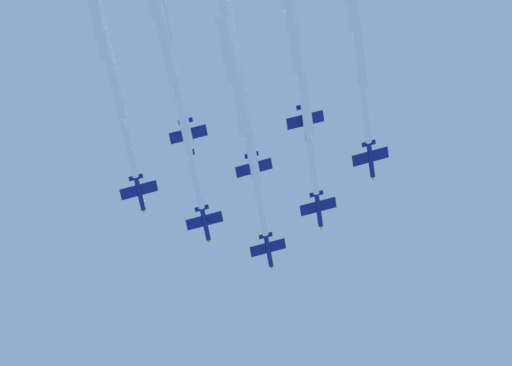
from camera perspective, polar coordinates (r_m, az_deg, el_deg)
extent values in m
cylinder|color=navy|center=(269.38, 0.60, -3.28)|extent=(2.19, 9.09, 1.32)
cone|color=yellow|center=(272.00, 0.77, -4.18)|extent=(1.38, 1.42, 1.25)
cylinder|color=black|center=(266.98, 0.44, -2.42)|extent=(1.04, 0.69, 0.99)
ellipsoid|color=black|center=(270.80, 0.65, -3.59)|extent=(1.08, 1.98, 0.83)
cube|color=navy|center=(269.07, 0.59, -3.19)|extent=(8.44, 3.49, 2.04)
cube|color=yellow|center=(268.68, -0.20, -3.39)|extent=(0.93, 2.36, 0.26)
cube|color=yellow|center=(269.62, 1.37, -2.98)|extent=(0.93, 2.36, 0.26)
cube|color=navy|center=(267.47, 0.48, -2.60)|extent=(3.23, 1.40, 0.82)
cube|color=yellow|center=(268.28, 0.43, -2.50)|extent=(0.68, 1.45, 1.88)
cylinder|color=white|center=(263.66, 0.21, -1.16)|extent=(3.13, 15.02, 1.68)
cylinder|color=white|center=(257.73, -0.19, 1.34)|extent=(3.96, 15.10, 2.52)
cylinder|color=white|center=(252.24, -0.76, 3.93)|extent=(4.80, 15.18, 3.36)
cylinder|color=white|center=(247.30, -1.37, 6.62)|extent=(5.64, 15.26, 4.20)
cylinder|color=navy|center=(263.89, -2.52, -1.95)|extent=(2.13, 9.08, 1.31)
cone|color=yellow|center=(266.36, -2.32, -2.88)|extent=(1.36, 1.41, 1.25)
cylinder|color=black|center=(261.63, -2.72, -1.06)|extent=(1.03, 0.69, 0.98)
ellipsoid|color=black|center=(265.25, -2.46, -2.27)|extent=(1.06, 1.97, 0.83)
cube|color=navy|center=(263.58, -2.54, -1.86)|extent=(8.44, 3.44, 1.95)
cube|color=yellow|center=(263.43, -3.35, -2.06)|extent=(0.91, 2.35, 0.25)
cube|color=yellow|center=(263.92, -1.74, -1.64)|extent=(0.91, 2.35, 0.25)
cube|color=navy|center=(262.08, -2.68, -1.25)|extent=(3.23, 1.38, 0.79)
cube|color=yellow|center=(262.92, -2.71, -1.15)|extent=(0.65, 1.44, 1.88)
cylinder|color=white|center=(258.04, -3.05, 0.45)|extent=(3.25, 17.50, 1.67)
cylinder|color=white|center=(251.70, -3.65, 3.48)|extent=(4.08, 17.58, 2.50)
cylinder|color=white|center=(246.08, -4.44, 6.63)|extent=(4.91, 17.65, 3.34)
cylinder|color=navy|center=(261.42, 3.08, -1.26)|extent=(2.38, 9.10, 1.35)
cone|color=yellow|center=(263.92, 3.21, -2.20)|extent=(1.42, 1.44, 1.28)
cylinder|color=black|center=(259.13, 2.95, -0.35)|extent=(1.07, 0.71, 1.01)
ellipsoid|color=black|center=(262.78, 3.10, -1.59)|extent=(1.12, 1.99, 0.85)
cube|color=navy|center=(261.11, 3.07, -1.16)|extent=(8.41, 3.62, 2.29)
cube|color=yellow|center=(260.40, 2.26, -1.36)|extent=(0.96, 2.37, 0.28)
cube|color=yellow|center=(262.00, 3.86, -0.94)|extent=(0.96, 2.37, 0.28)
cube|color=navy|center=(259.59, 2.98, -0.54)|extent=(3.23, 1.45, 0.92)
cube|color=yellow|center=(260.40, 2.92, -0.45)|extent=(0.76, 1.46, 1.87)
cylinder|color=white|center=(255.57, 2.75, 1.15)|extent=(3.66, 17.07, 1.71)
cylinder|color=white|center=(249.32, 2.40, 4.17)|extent=(4.52, 17.17, 2.57)
cylinder|color=white|center=(243.65, 1.87, 7.30)|extent=(5.37, 17.27, 3.42)
cylinder|color=navy|center=(259.78, -0.09, 0.65)|extent=(2.29, 9.09, 1.36)
cone|color=yellow|center=(262.10, 0.08, -0.32)|extent=(1.42, 1.43, 1.29)
cylinder|color=black|center=(257.67, -0.25, 1.58)|extent=(1.07, 0.70, 1.02)
ellipsoid|color=black|center=(261.09, -0.05, 0.31)|extent=(1.11, 1.99, 0.86)
cube|color=navy|center=(259.50, -0.10, 0.75)|extent=(8.36, 3.54, 2.41)
cube|color=yellow|center=(258.92, -0.92, 0.54)|extent=(0.94, 2.36, 0.29)
cube|color=yellow|center=(260.24, 0.70, 0.97)|extent=(0.94, 2.36, 0.29)
cube|color=navy|center=(258.10, -0.22, 1.38)|extent=(3.21, 1.42, 0.96)
cube|color=yellow|center=(258.94, -0.28, 1.47)|extent=(0.77, 1.46, 1.86)
cylinder|color=white|center=(254.82, -0.49, 2.91)|extent=(3.26, 14.83, 1.73)
cylinder|color=white|center=(249.82, -0.89, 5.56)|extent=(4.12, 14.92, 2.59)
cylinder|color=white|center=(245.27, -1.47, 8.27)|extent=(4.98, 15.01, 3.45)
cylinder|color=navy|center=(260.33, -5.74, -0.45)|extent=(2.24, 9.09, 1.35)
cone|color=yellow|center=(262.64, -5.51, -1.41)|extent=(1.41, 1.42, 1.28)
cylinder|color=black|center=(258.23, -5.96, 0.47)|extent=(1.07, 0.70, 1.01)
ellipsoid|color=black|center=(261.64, -5.67, -0.78)|extent=(1.10, 1.98, 0.86)
cube|color=navy|center=(260.04, -5.76, -0.35)|extent=(8.37, 3.50, 2.33)
cube|color=yellow|center=(259.89, -6.58, -0.56)|extent=(0.93, 2.36, 0.28)
cube|color=yellow|center=(260.37, -4.95, -0.13)|extent=(0.93, 2.36, 0.28)
cube|color=navy|center=(258.65, -5.91, 0.28)|extent=(3.21, 1.41, 0.93)
cube|color=yellow|center=(259.50, -5.95, 0.36)|extent=(0.75, 1.45, 1.87)
cylinder|color=white|center=(255.07, -6.30, 1.93)|extent=(3.35, 16.53, 1.72)
cylinder|color=white|center=(249.55, -6.92, 4.86)|extent=(4.21, 16.62, 2.58)
cylinder|color=white|center=(244.70, -7.74, 7.88)|extent=(5.06, 16.70, 3.44)
cylinder|color=navy|center=(256.98, 5.63, 1.19)|extent=(2.30, 9.09, 1.36)
cone|color=yellow|center=(259.32, 5.76, 0.21)|extent=(1.42, 1.43, 1.29)
cylinder|color=black|center=(254.85, 5.52, 2.14)|extent=(1.07, 0.70, 1.02)
ellipsoid|color=black|center=(258.29, 5.65, 0.85)|extent=(1.11, 1.99, 0.86)
cube|color=navy|center=(256.69, 5.63, 1.30)|extent=(8.37, 3.54, 2.39)
cube|color=yellow|center=(255.75, 4.82, 1.09)|extent=(0.94, 2.36, 0.28)
cube|color=yellow|center=(257.80, 6.42, 1.52)|extent=(0.94, 2.36, 0.28)
cube|color=navy|center=(255.28, 5.54, 1.94)|extent=(3.21, 1.42, 0.96)
cube|color=yellow|center=(256.09, 5.47, 2.03)|extent=(0.77, 1.46, 1.86)
cylinder|color=white|center=(251.90, 5.35, 3.53)|extent=(3.30, 15.17, 1.72)
cylinder|color=white|center=(246.77, 5.08, 6.29)|extent=(4.16, 15.26, 2.59)
cylinder|color=navy|center=(256.70, -3.32, 2.30)|extent=(2.22, 9.09, 1.33)
cone|color=yellow|center=(258.84, -3.11, 1.30)|extent=(1.38, 1.42, 1.26)
cylinder|color=black|center=(254.76, -3.52, 3.25)|extent=(1.05, 0.70, 0.99)
ellipsoid|color=black|center=(257.95, -3.25, 1.94)|extent=(1.08, 1.98, 0.84)
cube|color=navy|center=(256.43, -3.34, 2.40)|extent=(8.43, 3.51, 2.09)
cube|color=yellow|center=(256.19, -4.17, 2.20)|extent=(0.93, 2.36, 0.26)
cube|color=yellow|center=(256.85, -2.51, 2.61)|extent=(0.93, 2.36, 0.26)
cube|color=navy|center=(255.15, -3.47, 3.05)|extent=(3.23, 1.41, 0.84)
cube|color=yellow|center=(256.01, -3.51, 3.13)|extent=(0.70, 1.45, 1.88)
cylinder|color=white|center=(251.83, -3.84, 4.79)|extent=(3.34, 16.74, 1.69)
cylinder|color=white|center=(246.79, -4.42, 7.85)|extent=(4.18, 16.83, 2.53)
cylinder|color=navy|center=(253.63, 2.44, 3.00)|extent=(2.40, 9.10, 1.34)
cone|color=yellow|center=(255.80, 2.58, 1.98)|extent=(1.42, 1.44, 1.28)
cylinder|color=black|center=(251.66, 2.31, 3.97)|extent=(1.07, 0.71, 1.01)
ellipsoid|color=black|center=(254.88, 2.47, 2.64)|extent=(1.13, 1.99, 0.85)
cube|color=navy|center=(253.36, 2.43, 3.11)|extent=(8.42, 3.64, 2.28)
cube|color=yellow|center=(252.62, 1.60, 2.91)|extent=(0.97, 2.37, 0.28)
cube|color=yellow|center=(254.28, 3.25, 3.31)|extent=(0.97, 2.37, 0.28)
cube|color=navy|center=(252.06, 2.34, 3.77)|extent=(3.23, 1.46, 0.91)
cube|color=yellow|center=(252.90, 2.27, 3.85)|extent=(0.76, 1.46, 1.87)
cylinder|color=white|center=(248.81, 2.10, 5.48)|extent=(3.58, 16.04, 1.71)
cylinder|color=white|center=(243.93, 1.76, 8.48)|extent=(4.43, 16.14, 2.57)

